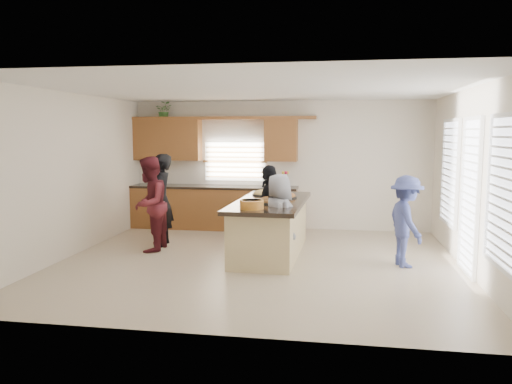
% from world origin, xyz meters
% --- Properties ---
extents(floor, '(6.50, 6.50, 0.00)m').
position_xyz_m(floor, '(0.00, 0.00, 0.00)').
color(floor, tan).
rests_on(floor, ground).
extents(room_shell, '(6.52, 6.02, 2.81)m').
position_xyz_m(room_shell, '(0.00, 0.00, 1.90)').
color(room_shell, silver).
rests_on(room_shell, ground).
extents(back_cabinetry, '(4.08, 0.66, 2.46)m').
position_xyz_m(back_cabinetry, '(-1.47, 2.73, 0.91)').
color(back_cabinetry, '#965E2B').
rests_on(back_cabinetry, ground).
extents(right_wall_glazing, '(0.06, 4.00, 2.25)m').
position_xyz_m(right_wall_glazing, '(3.22, -0.13, 1.34)').
color(right_wall_glazing, white).
rests_on(right_wall_glazing, ground).
extents(island, '(1.23, 2.73, 0.95)m').
position_xyz_m(island, '(0.13, 0.58, 0.45)').
color(island, '#D2BC82').
rests_on(island, ground).
extents(platter_front, '(0.45, 0.45, 0.18)m').
position_xyz_m(platter_front, '(0.18, 0.27, 0.98)').
color(platter_front, black).
rests_on(platter_front, island).
extents(platter_mid, '(0.41, 0.41, 0.17)m').
position_xyz_m(platter_mid, '(0.34, 0.97, 0.98)').
color(platter_mid, black).
rests_on(platter_mid, island).
extents(platter_back, '(0.39, 0.39, 0.16)m').
position_xyz_m(platter_back, '(-0.12, 1.26, 0.98)').
color(platter_back, black).
rests_on(platter_back, island).
extents(salad_bowl, '(0.37, 0.37, 0.14)m').
position_xyz_m(salad_bowl, '(-0.03, -0.42, 1.03)').
color(salad_bowl, orange).
rests_on(salad_bowl, island).
extents(clear_cup, '(0.07, 0.07, 0.09)m').
position_xyz_m(clear_cup, '(0.40, -0.32, 1.00)').
color(clear_cup, white).
rests_on(clear_cup, island).
extents(plate_stack, '(0.21, 0.21, 0.05)m').
position_xyz_m(plate_stack, '(0.04, 1.33, 0.97)').
color(plate_stack, '#B791D3').
rests_on(plate_stack, island).
extents(flower_vase, '(0.14, 0.14, 0.43)m').
position_xyz_m(flower_vase, '(0.27, 1.64, 1.19)').
color(flower_vase, silver).
rests_on(flower_vase, island).
extents(potted_plant, '(0.38, 0.34, 0.39)m').
position_xyz_m(potted_plant, '(-2.56, 2.82, 2.60)').
color(potted_plant, '#39742E').
rests_on(potted_plant, back_cabinetry).
extents(woman_left_back, '(0.47, 0.67, 1.73)m').
position_xyz_m(woman_left_back, '(-1.98, 0.92, 0.86)').
color(woman_left_back, black).
rests_on(woman_left_back, ground).
extents(woman_left_mid, '(0.66, 0.84, 1.70)m').
position_xyz_m(woman_left_mid, '(-2.04, 0.48, 0.85)').
color(woman_left_mid, maroon).
rests_on(woman_left_mid, ground).
extents(woman_left_front, '(0.65, 1.00, 1.58)m').
position_xyz_m(woman_left_front, '(0.13, 0.40, 0.79)').
color(woman_left_front, black).
rests_on(woman_left_front, ground).
extents(woman_right_back, '(0.77, 1.05, 1.45)m').
position_xyz_m(woman_right_back, '(2.35, 0.14, 0.73)').
color(woman_right_back, '#3D4785').
rests_on(woman_right_back, ground).
extents(woman_right_front, '(0.79, 0.85, 1.47)m').
position_xyz_m(woman_right_front, '(0.34, -0.02, 0.73)').
color(woman_right_front, gray).
rests_on(woman_right_front, ground).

